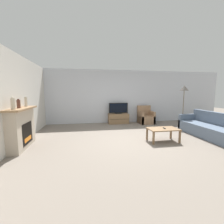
# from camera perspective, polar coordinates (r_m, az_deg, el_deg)

# --- Properties ---
(ground_plane) EXTENTS (24.00, 24.00, 0.00)m
(ground_plane) POSITION_cam_1_polar(r_m,az_deg,el_deg) (5.14, 6.91, -10.33)
(ground_plane) COLOR slate
(wall_back) EXTENTS (12.00, 0.06, 2.70)m
(wall_back) POSITION_cam_1_polar(r_m,az_deg,el_deg) (7.78, 0.77, 5.84)
(wall_back) COLOR silver
(wall_back) RESTS_ON ground
(wall_left) EXTENTS (0.06, 12.00, 2.70)m
(wall_left) POSITION_cam_1_polar(r_m,az_deg,el_deg) (5.09, -32.88, 3.87)
(wall_left) COLOR beige
(wall_left) RESTS_ON ground
(fireplace) EXTENTS (0.41, 1.36, 1.14)m
(fireplace) POSITION_cam_1_polar(r_m,az_deg,el_deg) (4.93, -31.24, -5.10)
(fireplace) COLOR #B7A893
(fireplace) RESTS_ON ground
(mantel_vase_left) EXTENTS (0.10, 0.10, 0.32)m
(mantel_vase_left) POSITION_cam_1_polar(r_m,az_deg,el_deg) (4.46, -33.54, 2.74)
(mantel_vase_left) COLOR beige
(mantel_vase_left) RESTS_ON fireplace
(mantel_vase_centre_left) EXTENTS (0.09, 0.09, 0.25)m
(mantel_vase_centre_left) POSITION_cam_1_polar(r_m,az_deg,el_deg) (4.74, -32.04, 2.69)
(mantel_vase_centre_left) COLOR #512D23
(mantel_vase_centre_left) RESTS_ON fireplace
(mantel_vase_right) EXTENTS (0.08, 0.08, 0.31)m
(mantel_vase_right) POSITION_cam_1_polar(r_m,az_deg,el_deg) (5.21, -29.96, 3.45)
(mantel_vase_right) COLOR beige
(mantel_vase_right) RESTS_ON fireplace
(tv_stand) EXTENTS (1.02, 0.48, 0.50)m
(tv_stand) POSITION_cam_1_polar(r_m,az_deg,el_deg) (7.63, 2.43, -2.50)
(tv_stand) COLOR brown
(tv_stand) RESTS_ON ground
(tv) EXTENTS (0.97, 0.18, 0.54)m
(tv) POSITION_cam_1_polar(r_m,az_deg,el_deg) (7.55, 2.45, 1.27)
(tv) COLOR black
(tv) RESTS_ON tv_stand
(armchair) EXTENTS (0.70, 0.76, 0.89)m
(armchair) POSITION_cam_1_polar(r_m,az_deg,el_deg) (7.85, 12.68, -2.10)
(armchair) COLOR #937051
(armchair) RESTS_ON ground
(coffee_table) EXTENTS (0.95, 0.57, 0.42)m
(coffee_table) POSITION_cam_1_polar(r_m,az_deg,el_deg) (5.09, 18.86, -6.56)
(coffee_table) COLOR brown
(coffee_table) RESTS_ON ground
(remote) EXTENTS (0.06, 0.15, 0.02)m
(remote) POSITION_cam_1_polar(r_m,az_deg,el_deg) (5.08, 19.29, -5.84)
(remote) COLOR black
(remote) RESTS_ON coffee_table
(couch) EXTENTS (0.86, 2.45, 0.86)m
(couch) POSITION_cam_1_polar(r_m,az_deg,el_deg) (6.31, 33.75, -5.51)
(couch) COLOR slate
(couch) RESTS_ON ground
(floor_lamp) EXTENTS (0.37, 0.37, 1.87)m
(floor_lamp) POSITION_cam_1_polar(r_m,az_deg,el_deg) (7.46, 25.80, 7.38)
(floor_lamp) COLOR black
(floor_lamp) RESTS_ON ground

